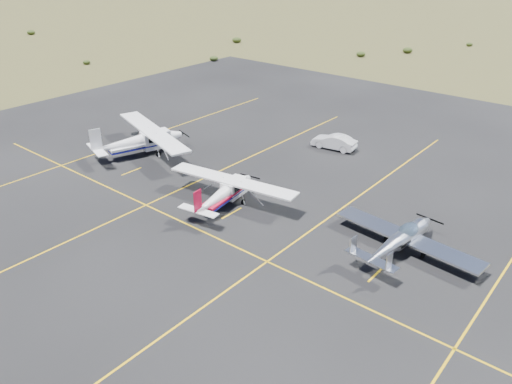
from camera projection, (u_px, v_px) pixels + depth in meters
ground at (349, 232)px, 32.17m from camera, size 1600.00×1600.00×0.00m
apron at (265, 200)px, 36.15m from camera, size 72.00×72.00×0.02m
aircraft_low_wing at (401, 239)px, 29.55m from camera, size 6.85×9.52×2.06m
aircraft_cessna at (225, 192)px, 34.79m from camera, size 6.10×10.06×2.54m
aircraft_plain at (140, 140)px, 43.17m from camera, size 8.31×12.05×3.08m
sedan at (334, 142)px, 44.78m from camera, size 1.92×4.16×1.32m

